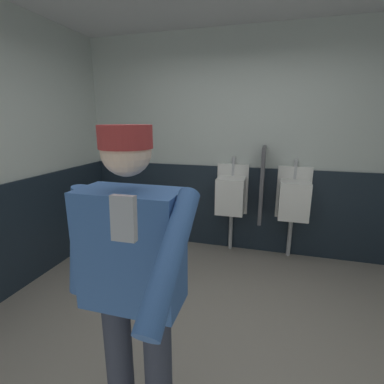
{
  "coord_description": "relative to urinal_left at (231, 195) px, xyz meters",
  "views": [
    {
      "loc": [
        0.35,
        -1.75,
        1.69
      ],
      "look_at": [
        -0.12,
        -0.09,
        1.25
      ],
      "focal_mm": 26.28,
      "sensor_mm": 36.0,
      "label": 1
    }
  ],
  "objects": [
    {
      "name": "ground_plane",
      "position": [
        0.11,
        -1.69,
        -0.8
      ],
      "size": [
        4.75,
        4.29,
        0.04
      ],
      "primitive_type": "cube",
      "color": "gray"
    },
    {
      "name": "privacy_divider_panel",
      "position": [
        0.38,
        -0.07,
        0.17
      ],
      "size": [
        0.04,
        0.4,
        0.9
      ],
      "primitive_type": "cube",
      "color": "#4C4C51"
    },
    {
      "name": "wall_back",
      "position": [
        0.11,
        0.22,
        0.6
      ],
      "size": [
        4.75,
        0.12,
        2.75
      ],
      "primitive_type": "cube",
      "color": "silver",
      "rests_on": "ground_plane"
    },
    {
      "name": "urinal_middle",
      "position": [
        0.75,
        0.0,
        0.0
      ],
      "size": [
        0.4,
        0.34,
        1.24
      ],
      "color": "white",
      "rests_on": "ground_plane"
    },
    {
      "name": "urinal_left",
      "position": [
        0.0,
        0.0,
        0.0
      ],
      "size": [
        0.4,
        0.34,
        1.24
      ],
      "color": "white",
      "rests_on": "ground_plane"
    },
    {
      "name": "wainscot_band_back",
      "position": [
        0.11,
        0.14,
        -0.22
      ],
      "size": [
        4.15,
        0.03,
        1.11
      ],
      "primitive_type": "cube",
      "color": "#19232D",
      "rests_on": "ground_plane"
    },
    {
      "name": "cell_phone",
      "position": [
        0.14,
        -2.88,
        0.7
      ],
      "size": [
        0.06,
        0.03,
        0.11
      ],
      "primitive_type": "cube",
      "rotation": [
        -0.05,
        0.0,
        0.02
      ],
      "color": "#A5A8B2"
    },
    {
      "name": "person",
      "position": [
        -0.13,
        -2.38,
        0.21
      ],
      "size": [
        0.68,
        0.6,
        1.68
      ],
      "color": "#2D3342",
      "rests_on": "ground_plane"
    }
  ]
}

